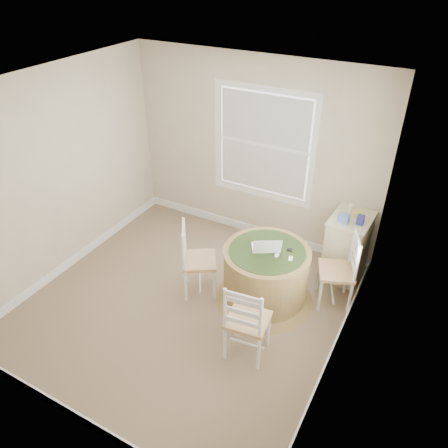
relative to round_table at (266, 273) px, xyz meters
The scene contains 14 objects.
room 1.16m from the round_table, 149.55° to the right, with size 3.64×3.64×2.64m.
round_table is the anchor object (origin of this frame).
chair_left 0.82m from the round_table, 162.44° to the right, with size 0.42×0.40×0.95m, color white, non-canonical shape.
chair_near 0.87m from the round_table, 78.30° to the right, with size 0.42×0.40×0.95m, color white, non-canonical shape.
chair_right 0.83m from the round_table, 25.38° to the left, with size 0.42×0.40×0.95m, color white, non-canonical shape.
laptop 0.36m from the round_table, 142.73° to the left, with size 0.42×0.40×0.22m.
mouse 0.36m from the round_table, 13.14° to the right, with size 0.06×0.09×0.03m, color white.
phone 0.44m from the round_table, ahead, with size 0.04×0.09×0.02m, color #B7BABF.
keys 0.42m from the round_table, 30.33° to the left, with size 0.06×0.05×0.03m, color black.
corner_chest 1.20m from the round_table, 53.91° to the left, with size 0.53×0.67×0.86m.
tissue_box 1.14m from the round_table, 52.14° to the left, with size 0.12×0.12×0.10m, color #5A81CE.
box_yellow 1.37m from the round_table, 53.17° to the left, with size 0.15×0.10×0.06m, color gold.
box_blue 1.31m from the round_table, 45.60° to the left, with size 0.08×0.08×0.12m, color #322F8E.
cup_cream 1.40m from the round_table, 60.73° to the left, with size 0.07×0.07×0.09m, color beige.
Camera 1 is at (2.29, -3.25, 3.71)m, focal length 35.00 mm.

